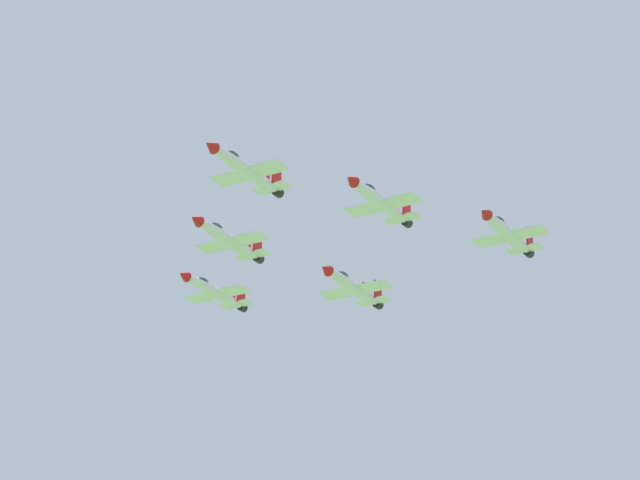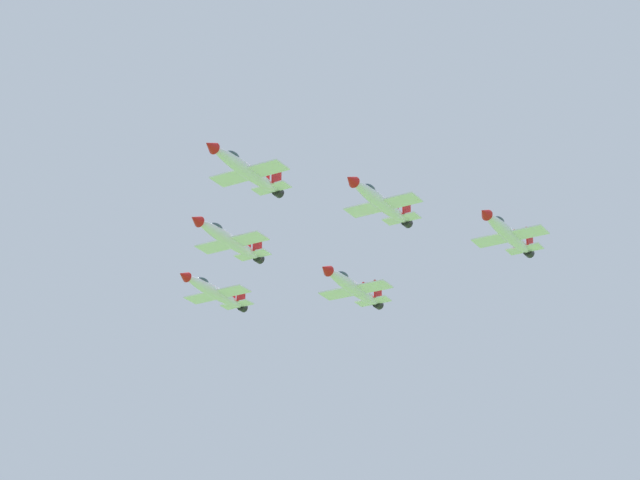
# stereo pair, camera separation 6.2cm
# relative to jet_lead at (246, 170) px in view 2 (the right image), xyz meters

# --- Properties ---
(jet_lead) EXTENTS (18.38, 11.39, 3.86)m
(jet_lead) POSITION_rel_jet_lead_xyz_m (0.00, 0.00, 0.00)
(jet_lead) COLOR white
(jet_left_wingman) EXTENTS (18.25, 11.31, 3.84)m
(jet_left_wingman) POSITION_rel_jet_lead_xyz_m (-16.56, 10.80, -1.80)
(jet_left_wingman) COLOR white
(jet_right_wingman) EXTENTS (18.61, 11.55, 3.91)m
(jet_right_wingman) POSITION_rel_jet_lead_xyz_m (-13.32, -14.61, -2.03)
(jet_right_wingman) COLOR white
(jet_left_outer) EXTENTS (18.13, 11.27, 3.81)m
(jet_left_outer) POSITION_rel_jet_lead_xyz_m (-33.12, 21.60, -3.78)
(jet_left_outer) COLOR white
(jet_right_outer) EXTENTS (18.32, 11.34, 3.85)m
(jet_right_outer) POSITION_rel_jet_lead_xyz_m (-26.65, -29.21, -2.84)
(jet_right_outer) COLOR white
(jet_slot_rear) EXTENTS (18.57, 11.56, 3.91)m
(jet_slot_rear) POSITION_rel_jet_lead_xyz_m (-29.89, -3.81, -7.09)
(jet_slot_rear) COLOR white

